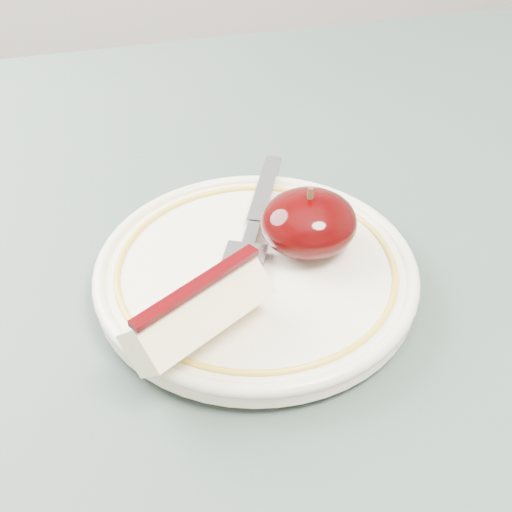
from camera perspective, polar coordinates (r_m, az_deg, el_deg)
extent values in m
cylinder|color=brown|center=(1.11, 15.09, -1.93)|extent=(0.05, 0.05, 0.71)
cube|color=#3C4A42|center=(0.46, -0.14, -8.02)|extent=(0.90, 0.90, 0.04)
cylinder|color=beige|center=(0.48, 0.00, -2.30)|extent=(0.12, 0.12, 0.01)
cylinder|color=beige|center=(0.47, 0.00, -1.49)|extent=(0.21, 0.21, 0.01)
torus|color=beige|center=(0.47, 0.00, -1.03)|extent=(0.21, 0.21, 0.01)
torus|color=gold|center=(0.46, 0.00, -0.90)|extent=(0.18, 0.18, 0.00)
ellipsoid|color=black|center=(0.47, 4.23, 2.66)|extent=(0.06, 0.06, 0.04)
cylinder|color=#472D19|center=(0.46, 4.37, 4.90)|extent=(0.00, 0.00, 0.01)
cube|color=#F7EDB6|center=(0.41, -4.59, -4.61)|extent=(0.10, 0.08, 0.04)
cube|color=#360103|center=(0.39, -4.75, -2.40)|extent=(0.08, 0.05, 0.00)
cube|color=gray|center=(0.53, 0.72, 5.39)|extent=(0.05, 0.08, 0.00)
cube|color=gray|center=(0.48, -0.35, 1.84)|extent=(0.02, 0.03, 0.00)
cube|color=gray|center=(0.47, -0.84, 0.17)|extent=(0.03, 0.03, 0.00)
cube|color=gray|center=(0.45, 0.00, -2.09)|extent=(0.02, 0.03, 0.00)
cube|color=gray|center=(0.45, -0.98, -1.97)|extent=(0.02, 0.03, 0.00)
cube|color=gray|center=(0.45, -1.95, -1.86)|extent=(0.02, 0.03, 0.00)
cube|color=gray|center=(0.45, -2.93, -1.74)|extent=(0.02, 0.03, 0.00)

